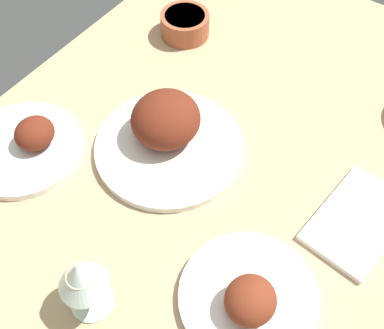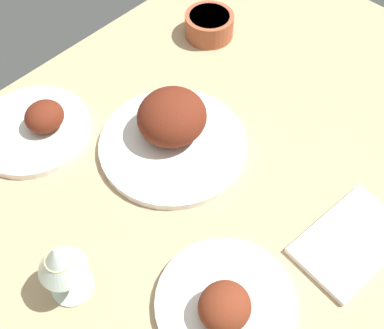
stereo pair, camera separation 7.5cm
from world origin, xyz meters
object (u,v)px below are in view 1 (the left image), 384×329
object	(u,v)px
bowl_cream	(185,24)
plate_near_viewer	(167,132)
wine_glass	(81,278)
folded_napkin	(358,220)
plate_center_main	(26,144)
plate_far_side	(249,298)

from	to	relation	value
bowl_cream	plate_near_viewer	bearing A→B (deg)	-150.22
wine_glass	folded_napkin	bearing A→B (deg)	-37.11
wine_glass	plate_near_viewer	bearing A→B (deg)	16.08
plate_near_viewer	bowl_cream	distance (cm)	33.64
plate_center_main	wine_glass	world-z (taller)	wine_glass
bowl_cream	plate_far_side	bearing A→B (deg)	-135.72
plate_near_viewer	plate_center_main	xyz separation A→B (cm)	(-17.16, 21.67, -2.00)
plate_far_side	wine_glass	distance (cm)	26.14
plate_center_main	wine_glass	xyz separation A→B (cm)	(-15.71, -31.14, 8.18)
wine_glass	folded_napkin	size ratio (longest dim) A/B	0.70
folded_napkin	plate_far_side	bearing A→B (deg)	160.82
plate_near_viewer	plate_far_side	xyz separation A→B (cm)	(-18.65, -29.95, -1.67)
plate_near_viewer	wine_glass	bearing A→B (deg)	-163.92
plate_far_side	bowl_cream	bearing A→B (deg)	44.28
plate_far_side	wine_glass	bearing A→B (deg)	124.79
plate_near_viewer	bowl_cream	size ratio (longest dim) A/B	2.54
plate_near_viewer	plate_center_main	distance (cm)	27.71
wine_glass	plate_far_side	bearing A→B (deg)	-55.21
plate_near_viewer	bowl_cream	xyz separation A→B (cm)	(29.19, 16.71, -0.75)
plate_center_main	bowl_cream	bearing A→B (deg)	-6.11
folded_napkin	plate_center_main	bearing A→B (deg)	110.41
wine_glass	plate_center_main	bearing A→B (deg)	63.22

